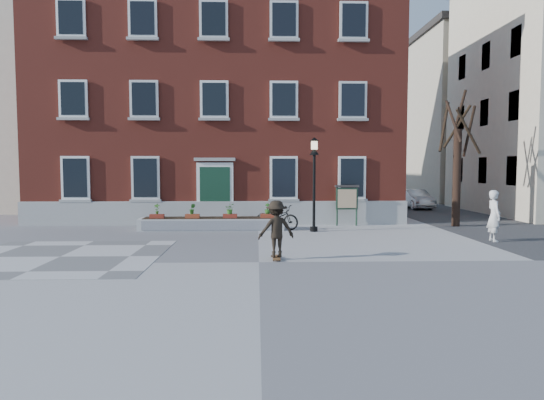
{
  "coord_description": "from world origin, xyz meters",
  "views": [
    {
      "loc": [
        -0.05,
        -13.65,
        2.74
      ],
      "look_at": [
        0.5,
        4.0,
        1.5
      ],
      "focal_mm": 32.0,
      "sensor_mm": 36.0,
      "label": 1
    }
  ],
  "objects_px": {
    "lamp_post": "(314,171)",
    "notice_board": "(347,198)",
    "bicycle": "(277,217)",
    "skateboarder": "(276,229)",
    "parked_car": "(415,199)",
    "bystander": "(494,216)"
  },
  "relations": [
    {
      "from": "bicycle",
      "to": "parked_car",
      "type": "distance_m",
      "value": 13.77
    },
    {
      "from": "lamp_post",
      "to": "skateboarder",
      "type": "bearing_deg",
      "value": -106.72
    },
    {
      "from": "notice_board",
      "to": "skateboarder",
      "type": "distance_m",
      "value": 8.76
    },
    {
      "from": "parked_car",
      "to": "notice_board",
      "type": "xyz_separation_m",
      "value": [
        -6.13,
        -8.88,
        0.65
      ]
    },
    {
      "from": "lamp_post",
      "to": "skateboarder",
      "type": "relative_size",
      "value": 2.26
    },
    {
      "from": "lamp_post",
      "to": "notice_board",
      "type": "xyz_separation_m",
      "value": [
        1.75,
        1.93,
        -1.28
      ]
    },
    {
      "from": "parked_car",
      "to": "skateboarder",
      "type": "bearing_deg",
      "value": -123.27
    },
    {
      "from": "bystander",
      "to": "lamp_post",
      "type": "height_order",
      "value": "lamp_post"
    },
    {
      "from": "bicycle",
      "to": "skateboarder",
      "type": "xyz_separation_m",
      "value": [
        -0.29,
        -6.81,
        0.37
      ]
    },
    {
      "from": "bystander",
      "to": "skateboarder",
      "type": "relative_size",
      "value": 1.08
    },
    {
      "from": "bicycle",
      "to": "parked_car",
      "type": "bearing_deg",
      "value": -15.9
    },
    {
      "from": "parked_car",
      "to": "notice_board",
      "type": "relative_size",
      "value": 2.0
    },
    {
      "from": "parked_car",
      "to": "notice_board",
      "type": "bearing_deg",
      "value": -127.99
    },
    {
      "from": "bystander",
      "to": "bicycle",
      "type": "bearing_deg",
      "value": 66.45
    },
    {
      "from": "bystander",
      "to": "notice_board",
      "type": "height_order",
      "value": "same"
    },
    {
      "from": "skateboarder",
      "to": "lamp_post",
      "type": "bearing_deg",
      "value": 73.28
    },
    {
      "from": "parked_car",
      "to": "bystander",
      "type": "height_order",
      "value": "bystander"
    },
    {
      "from": "parked_car",
      "to": "bystander",
      "type": "relative_size",
      "value": 2.0
    },
    {
      "from": "lamp_post",
      "to": "skateboarder",
      "type": "distance_m",
      "value": 6.54
    },
    {
      "from": "parked_car",
      "to": "lamp_post",
      "type": "distance_m",
      "value": 13.51
    },
    {
      "from": "bicycle",
      "to": "notice_board",
      "type": "relative_size",
      "value": 1.08
    },
    {
      "from": "notice_board",
      "to": "lamp_post",
      "type": "bearing_deg",
      "value": -132.2
    }
  ]
}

